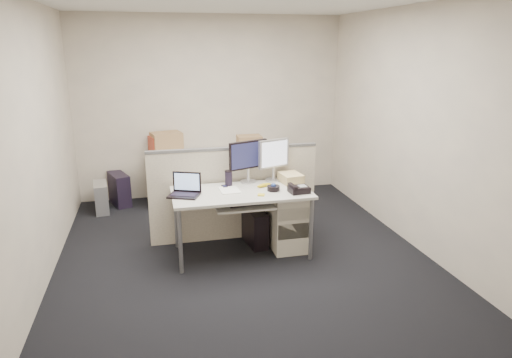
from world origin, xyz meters
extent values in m
cube|color=black|center=(0.00, 0.00, -0.01)|extent=(4.00, 4.50, 0.01)
cube|color=#B2A89C|center=(0.00, 2.25, 1.35)|extent=(4.00, 0.02, 2.70)
cube|color=#B2A89C|center=(0.00, -2.25, 1.35)|extent=(4.00, 0.02, 2.70)
cube|color=#B2A89C|center=(-2.00, 0.00, 1.35)|extent=(0.02, 4.50, 2.70)
cube|color=#B2A89C|center=(2.00, 0.00, 1.35)|extent=(0.02, 4.50, 2.70)
cube|color=silver|center=(0.00, 0.00, 0.71)|extent=(1.50, 0.75, 0.03)
cylinder|color=slate|center=(-0.70, -0.33, 0.35)|extent=(0.04, 0.04, 0.70)
cylinder|color=slate|center=(-0.70, 0.33, 0.35)|extent=(0.04, 0.04, 0.70)
cylinder|color=slate|center=(0.70, -0.33, 0.35)|extent=(0.04, 0.04, 0.70)
cylinder|color=slate|center=(0.70, 0.33, 0.35)|extent=(0.04, 0.04, 0.70)
cube|color=silver|center=(0.00, -0.18, 0.62)|extent=(0.62, 0.32, 0.02)
cube|color=silver|center=(0.55, 0.05, 0.33)|extent=(0.40, 0.55, 0.65)
cube|color=beige|center=(0.00, 0.45, 0.55)|extent=(2.00, 0.06, 1.10)
cube|color=silver|center=(0.00, 1.93, 0.36)|extent=(2.00, 0.60, 0.72)
cube|color=black|center=(0.15, 0.32, 0.98)|extent=(0.53, 0.35, 0.49)
cube|color=#B7B7BC|center=(0.45, 0.32, 0.97)|extent=(0.44, 0.32, 0.49)
cube|color=black|center=(-0.62, -0.02, 0.85)|extent=(0.38, 0.34, 0.23)
cylinder|color=black|center=(0.35, -0.05, 0.76)|extent=(0.17, 0.17, 0.05)
cube|color=black|center=(0.60, -0.18, 0.76)|extent=(0.22, 0.19, 0.07)
cube|color=white|center=(-0.12, 0.06, 0.74)|extent=(0.21, 0.26, 0.01)
cube|color=gold|center=(0.18, -0.18, 0.74)|extent=(0.09, 0.09, 0.01)
cylinder|color=black|center=(-0.10, 0.22, 0.82)|extent=(0.10, 0.10, 0.17)
ellipsoid|color=yellow|center=(0.28, 0.10, 0.75)|extent=(0.19, 0.11, 0.04)
cube|color=black|center=(-0.15, 0.20, 0.74)|extent=(0.06, 0.10, 0.01)
cube|color=#DFCE7A|center=(0.63, 0.20, 0.78)|extent=(0.26, 0.31, 0.11)
cube|color=black|center=(0.05, -0.14, 0.64)|extent=(0.45, 0.19, 0.02)
cube|color=black|center=(0.20, 0.20, 0.21)|extent=(0.24, 0.48, 0.43)
cube|color=black|center=(-1.42, 2.03, 0.23)|extent=(0.35, 0.54, 0.46)
cube|color=#B7B7BC|center=(-1.65, 1.77, 0.21)|extent=(0.23, 0.46, 0.41)
cube|color=#987150|center=(-0.70, 2.05, 0.88)|extent=(0.49, 0.41, 0.32)
cube|color=#987150|center=(0.50, 1.85, 0.85)|extent=(0.36, 0.28, 0.25)
cube|color=#AE3A24|center=(-0.90, 2.03, 0.85)|extent=(0.14, 0.29, 0.26)
camera|label=1|loc=(-0.93, -4.63, 2.26)|focal=32.00mm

